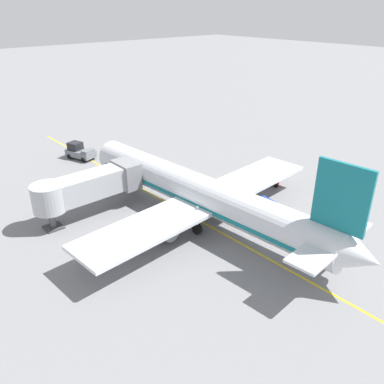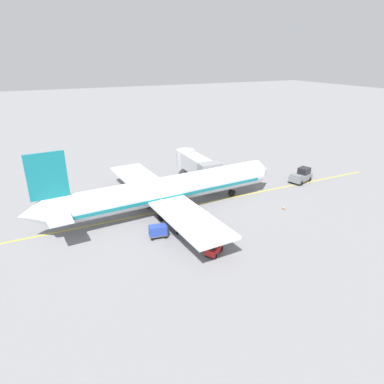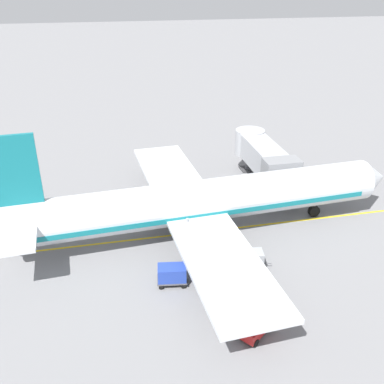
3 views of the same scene
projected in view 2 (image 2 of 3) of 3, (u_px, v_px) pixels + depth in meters
name	position (u px, v px, depth m)	size (l,w,h in m)	color
ground_plane	(163.00, 211.00, 48.16)	(400.00, 400.00, 0.00)	slate
gate_lead_in_line	(163.00, 211.00, 48.16)	(0.24, 80.00, 0.01)	gold
parked_airliner	(165.00, 191.00, 46.92)	(30.27, 37.34, 10.63)	silver
jet_bridge	(196.00, 164.00, 57.32)	(11.92, 3.50, 4.98)	#A8AAAF
pushback_tractor	(301.00, 176.00, 58.89)	(3.47, 4.87, 2.40)	slate
baggage_tug_lead	(214.00, 248.00, 37.69)	(2.48, 2.71, 1.62)	#B21E1E
baggage_cart_front	(201.00, 218.00, 43.90)	(1.61, 2.97, 1.58)	#4C4C51
baggage_cart_second_in_train	(182.00, 225.00, 42.34)	(1.61, 2.97, 1.58)	#4C4C51
baggage_cart_third_in_train	(158.00, 230.00, 40.90)	(1.61, 2.97, 1.58)	#4C4C51
ground_crew_wing_walker	(170.00, 217.00, 44.26)	(0.73, 0.30, 1.69)	#232328
safety_cone_nose_left	(284.00, 207.00, 48.69)	(0.36, 0.36, 0.59)	black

